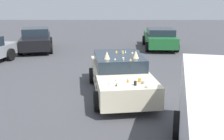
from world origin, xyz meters
name	(u,v)px	position (x,y,z in m)	size (l,w,h in m)	color
ground_plane	(120,94)	(0.00, 0.00, 0.00)	(60.00, 60.00, 0.00)	#47474C
art_car_decorated	(120,74)	(0.08, 0.01, 0.71)	(4.75, 2.53, 1.64)	beige
parked_sedan_behind_left	(160,38)	(8.82, -2.88, 0.70)	(4.33, 2.18, 1.37)	#1E602D
parked_sedan_row_back_far	(36,39)	(8.16, 5.23, 0.71)	(4.42, 2.67, 1.42)	black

